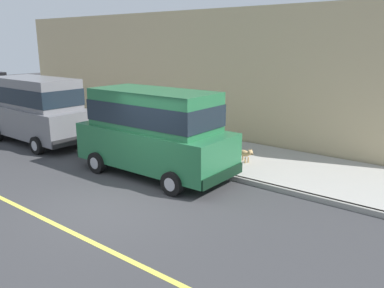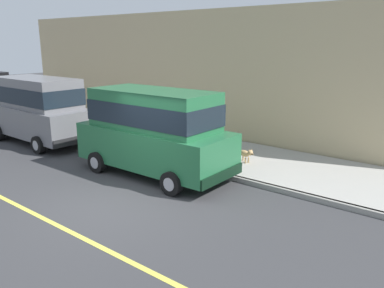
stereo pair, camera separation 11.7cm
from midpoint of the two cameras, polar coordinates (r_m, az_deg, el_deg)
The scene contains 9 objects.
ground_plane at distance 9.92m, azimuth -10.54°, elevation -8.46°, with size 80.00×80.00×0.00m, color #38383A.
curb at distance 12.06m, azimuth 1.03°, elevation -3.62°, with size 0.16×64.00×0.14m, color gray.
sidewalk at distance 13.46m, azimuth 5.75°, elevation -1.74°, with size 3.60×64.00×0.14m, color #A8A59E.
lane_centre_line at distance 9.07m, azimuth -18.36°, elevation -11.25°, with size 0.12×57.60×0.01m, color #E0D64C.
car_green_van at distance 11.48m, azimuth -5.26°, elevation 2.23°, with size 2.19×4.93×2.52m.
car_grey_van at distance 16.37m, azimuth -21.25°, elevation 5.02°, with size 2.18×4.92×2.52m.
dog_tan at distance 12.50m, azimuth 8.09°, elevation -1.39°, with size 0.36×0.72×0.49m.
fire_hydrant at distance 13.09m, azimuth -2.33°, elevation -0.31°, with size 0.34×0.24×0.72m.
building_facade at distance 17.32m, azimuth -2.56°, elevation 10.26°, with size 0.50×20.00×5.07m, color tan.
Camera 2 is at (-5.81, -7.08, 3.85)m, focal length 36.76 mm.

